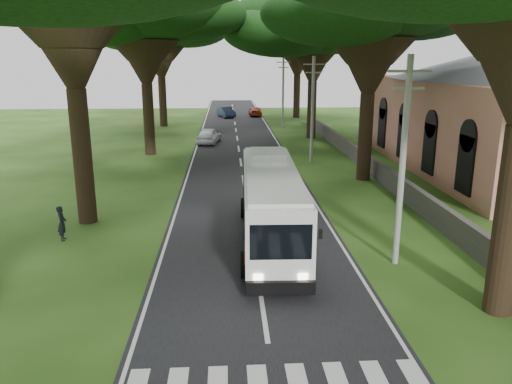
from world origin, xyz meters
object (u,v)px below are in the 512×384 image
object	(u,v)px
pole_far	(283,91)
pedestrian	(62,223)
church	(502,102)
pole_near	(403,159)
distant_car_a	(209,135)
pole_mid	(312,108)
distant_car_b	(226,112)
distant_car_c	(255,111)
coach_bus	(271,203)

from	to	relation	value
pole_far	pedestrian	size ratio (longest dim) A/B	5.08
church	pole_far	bearing A→B (deg)	116.82
pole_near	distant_car_a	distance (m)	30.45
pole_mid	distant_car_a	bearing A→B (deg)	132.03
distant_car_a	distant_car_b	world-z (taller)	distant_car_a
church	distant_car_a	xyz separation A→B (m)	(-20.59, 13.58, -4.13)
pole_far	distant_car_b	size ratio (longest dim) A/B	1.84
pole_mid	distant_car_c	bearing A→B (deg)	94.47
pole_mid	coach_bus	world-z (taller)	pole_mid
pole_near	distant_car_c	world-z (taller)	pole_near
distant_car_a	distant_car_c	distance (m)	23.59
pole_mid	distant_car_c	world-z (taller)	pole_mid
church	coach_bus	bearing A→B (deg)	-143.07
pole_far	distant_car_c	world-z (taller)	pole_far
pole_far	pole_near	bearing A→B (deg)	-90.00
church	distant_car_c	xyz separation A→B (m)	(-14.86, 36.46, -4.26)
pole_mid	distant_car_b	bearing A→B (deg)	102.10
pole_near	pedestrian	bearing A→B (deg)	166.17
distant_car_a	pedestrian	distance (m)	26.32
pole_near	pole_mid	xyz separation A→B (m)	(0.00, 20.00, 0.00)
distant_car_c	pedestrian	distance (m)	49.90
pole_mid	distant_car_b	size ratio (longest dim) A/B	1.84
pole_near	pole_far	size ratio (longest dim) A/B	1.00
coach_bus	distant_car_c	distance (m)	49.35
coach_bus	pedestrian	size ratio (longest dim) A/B	7.13
pole_mid	distant_car_c	xyz separation A→B (m)	(-2.50, 32.00, -3.54)
pole_mid	distant_car_a	xyz separation A→B (m)	(-8.23, 9.12, -3.40)
distant_car_b	pole_far	bearing A→B (deg)	-76.14
church	distant_car_c	world-z (taller)	church
church	distant_car_b	world-z (taller)	church
pedestrian	pole_far	bearing A→B (deg)	-28.82
coach_bus	distant_car_c	size ratio (longest dim) A/B	2.65
pole_near	coach_bus	distance (m)	5.94
pole_far	distant_car_c	xyz separation A→B (m)	(-2.50, 12.00, -3.54)
pole_near	pedestrian	distance (m)	14.73
pole_far	coach_bus	distance (m)	37.65
pole_mid	pole_far	bearing A→B (deg)	90.00
pole_near	pedestrian	world-z (taller)	pole_near
pole_mid	pedestrian	xyz separation A→B (m)	(-13.91, -16.57, -3.39)
church	pole_mid	distance (m)	13.16
pole_far	coach_bus	size ratio (longest dim) A/B	0.71
church	pole_near	distance (m)	19.88
distant_car_a	pole_mid	bearing A→B (deg)	141.89
pole_near	church	bearing A→B (deg)	51.50
coach_bus	pedestrian	bearing A→B (deg)	177.42
pole_far	distant_car_b	distance (m)	13.02
coach_bus	pedestrian	xyz separation A→B (m)	(-9.22, 0.71, -0.98)
distant_car_a	church	bearing A→B (deg)	156.45
pole_far	pedestrian	bearing A→B (deg)	-110.83
pole_mid	pole_near	bearing A→B (deg)	-90.00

